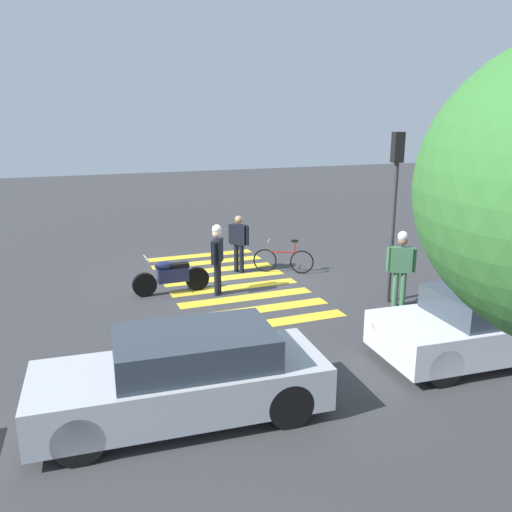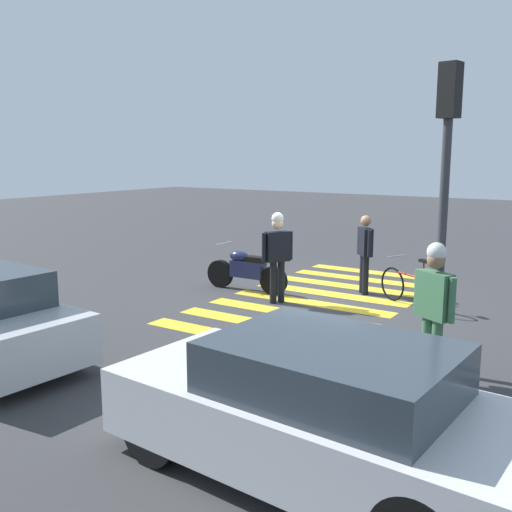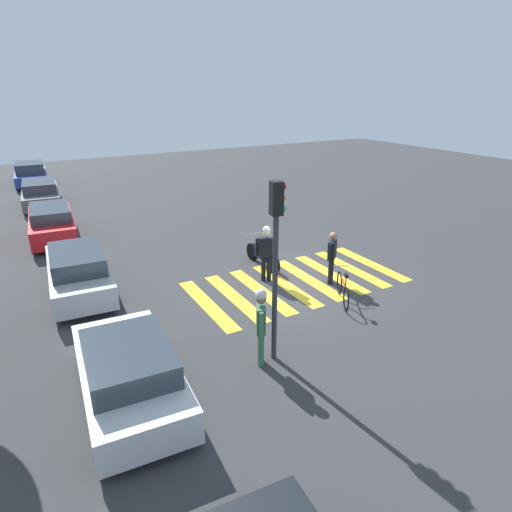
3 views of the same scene
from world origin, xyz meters
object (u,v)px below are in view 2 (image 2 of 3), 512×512
at_px(police_motorcycle, 246,271).
at_px(leaning_bicycle, 411,288).
at_px(pedestrian_bystander, 434,301).
at_px(traffic_light_pole, 446,170).
at_px(officer_by_motorcycle, 365,249).
at_px(car_white_van, 317,410).
at_px(officer_on_foot, 277,250).

xyz_separation_m(police_motorcycle, leaning_bicycle, (-3.49, -0.65, -0.07)).
xyz_separation_m(pedestrian_bystander, traffic_light_pole, (0.05, -0.39, 1.69)).
distance_m(police_motorcycle, officer_by_motorcycle, 2.62).
distance_m(pedestrian_bystander, traffic_light_pole, 1.74).
distance_m(officer_by_motorcycle, car_white_van, 7.45).
distance_m(police_motorcycle, leaning_bicycle, 3.55).
relative_size(car_white_van, traffic_light_pole, 0.98).
distance_m(car_white_van, traffic_light_pole, 3.92).
bearing_deg(leaning_bicycle, pedestrian_bystander, 112.11).
relative_size(leaning_bicycle, officer_on_foot, 0.85).
bearing_deg(officer_by_motorcycle, traffic_light_pole, 125.10).
bearing_deg(pedestrian_bystander, traffic_light_pole, -83.40).
distance_m(pedestrian_bystander, car_white_van, 2.93).
bearing_deg(pedestrian_bystander, officer_on_foot, -32.38).
relative_size(officer_on_foot, officer_by_motorcycle, 1.09).
relative_size(pedestrian_bystander, traffic_light_pole, 0.45).
distance_m(leaning_bicycle, officer_on_foot, 2.75).
xyz_separation_m(officer_by_motorcycle, pedestrian_bystander, (-2.68, 4.14, 0.13)).
bearing_deg(pedestrian_bystander, officer_by_motorcycle, -57.09).
bearing_deg(traffic_light_pole, police_motorcycle, -27.62).
xyz_separation_m(leaning_bicycle, pedestrian_bystander, (-1.47, 3.61, 0.72)).
distance_m(officer_on_foot, car_white_van, 6.46).
relative_size(police_motorcycle, pedestrian_bystander, 1.08).
relative_size(police_motorcycle, traffic_light_pole, 0.49).
relative_size(officer_by_motorcycle, pedestrian_bystander, 0.91).
relative_size(officer_by_motorcycle, car_white_van, 0.42).
relative_size(officer_on_foot, car_white_van, 0.46).
height_order(officer_by_motorcycle, car_white_van, officer_by_motorcycle).
height_order(police_motorcycle, car_white_van, car_white_van).
relative_size(police_motorcycle, officer_by_motorcycle, 1.19).
relative_size(leaning_bicycle, pedestrian_bystander, 0.84).
bearing_deg(police_motorcycle, officer_by_motorcycle, -152.56).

